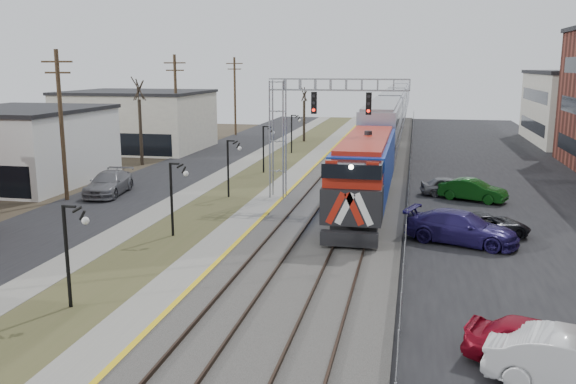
# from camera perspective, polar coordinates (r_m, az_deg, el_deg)

# --- Properties ---
(street_west) EXTENTS (7.00, 120.00, 0.04)m
(street_west) POSITION_cam_1_polar(r_m,az_deg,el_deg) (51.30, -11.28, 1.50)
(street_west) COLOR black
(street_west) RESTS_ON ground
(sidewalk) EXTENTS (2.00, 120.00, 0.08)m
(sidewalk) POSITION_cam_1_polar(r_m,az_deg,el_deg) (49.72, -6.49, 1.35)
(sidewalk) COLOR gray
(sidewalk) RESTS_ON ground
(grass_median) EXTENTS (4.00, 120.00, 0.06)m
(grass_median) POSITION_cam_1_polar(r_m,az_deg,el_deg) (48.88, -3.15, 1.22)
(grass_median) COLOR #464826
(grass_median) RESTS_ON ground
(platform) EXTENTS (2.00, 120.00, 0.24)m
(platform) POSITION_cam_1_polar(r_m,az_deg,el_deg) (48.19, 0.30, 1.19)
(platform) COLOR gray
(platform) RESTS_ON ground
(ballast_bed) EXTENTS (8.00, 120.00, 0.20)m
(ballast_bed) POSITION_cam_1_polar(r_m,az_deg,el_deg) (47.47, 6.23, 0.93)
(ballast_bed) COLOR #595651
(ballast_bed) RESTS_ON ground
(parking_lot) EXTENTS (16.00, 120.00, 0.04)m
(parking_lot) POSITION_cam_1_polar(r_m,az_deg,el_deg) (47.89, 20.66, 0.24)
(parking_lot) COLOR black
(parking_lot) RESTS_ON ground
(platform_edge) EXTENTS (0.24, 120.00, 0.01)m
(platform_edge) POSITION_cam_1_polar(r_m,az_deg,el_deg) (48.00, 1.33, 1.30)
(platform_edge) COLOR gold
(platform_edge) RESTS_ON platform
(track_near) EXTENTS (1.58, 120.00, 0.15)m
(track_near) POSITION_cam_1_polar(r_m,az_deg,el_deg) (47.67, 3.84, 1.24)
(track_near) COLOR #2D2119
(track_near) RESTS_ON ballast_bed
(track_far) EXTENTS (1.58, 120.00, 0.15)m
(track_far) POSITION_cam_1_polar(r_m,az_deg,el_deg) (47.33, 8.04, 1.07)
(track_far) COLOR #2D2119
(track_far) RESTS_ON ballast_bed
(train) EXTENTS (3.00, 108.65, 5.33)m
(train) POSITION_cam_1_polar(r_m,az_deg,el_deg) (84.66, 9.84, 7.51)
(train) COLOR #1436A8
(train) RESTS_ON ground
(signal_gantry) EXTENTS (9.00, 1.07, 8.15)m
(signal_gantry) POSITION_cam_1_polar(r_m,az_deg,el_deg) (40.21, 1.43, 6.95)
(signal_gantry) COLOR gray
(signal_gantry) RESTS_ON ground
(lampposts) EXTENTS (0.14, 62.14, 4.00)m
(lampposts) POSITION_cam_1_polar(r_m,az_deg,el_deg) (32.94, -10.65, -0.64)
(lampposts) COLOR black
(lampposts) RESTS_ON ground
(utility_poles) EXTENTS (0.28, 80.28, 10.00)m
(utility_poles) POSITION_cam_1_polar(r_m,az_deg,el_deg) (43.21, -20.42, 5.77)
(utility_poles) COLOR #4C3823
(utility_poles) RESTS_ON ground
(fence) EXTENTS (0.04, 120.00, 1.60)m
(fence) POSITION_cam_1_polar(r_m,az_deg,el_deg) (47.14, 11.33, 1.56)
(fence) COLOR gray
(fence) RESTS_ON ground
(bare_trees) EXTENTS (12.30, 42.30, 5.95)m
(bare_trees) POSITION_cam_1_polar(r_m,az_deg,el_deg) (54.93, -10.92, 5.01)
(bare_trees) COLOR #382D23
(bare_trees) RESTS_ON ground
(car_lot_a) EXTENTS (4.91, 3.32, 1.55)m
(car_lot_a) POSITION_cam_1_polar(r_m,az_deg,el_deg) (20.02, 22.80, -13.35)
(car_lot_a) COLOR maroon
(car_lot_a) RESTS_ON ground
(car_lot_c) EXTENTS (5.02, 3.47, 1.27)m
(car_lot_c) POSITION_cam_1_polar(r_m,az_deg,el_deg) (33.95, 18.05, -3.02)
(car_lot_c) COLOR black
(car_lot_c) RESTS_ON ground
(car_lot_d) EXTENTS (6.12, 4.03, 1.65)m
(car_lot_d) POSITION_cam_1_polar(r_m,az_deg,el_deg) (32.31, 15.93, -3.29)
(car_lot_d) COLOR #211855
(car_lot_d) RESTS_ON ground
(car_lot_e) EXTENTS (4.05, 2.09, 1.32)m
(car_lot_e) POSITION_cam_1_polar(r_m,az_deg,el_deg) (43.94, 14.81, 0.48)
(car_lot_e) COLOR slate
(car_lot_e) RESTS_ON ground
(car_lot_f) EXTENTS (4.66, 3.11, 1.45)m
(car_lot_f) POSITION_cam_1_polar(r_m,az_deg,el_deg) (42.67, 16.91, 0.12)
(car_lot_f) COLOR #0D4510
(car_lot_f) RESTS_ON ground
(car_street_b) EXTENTS (2.98, 5.77, 1.60)m
(car_street_b) POSITION_cam_1_polar(r_m,az_deg,el_deg) (44.61, -16.42, 0.74)
(car_street_b) COLOR slate
(car_street_b) RESTS_ON ground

